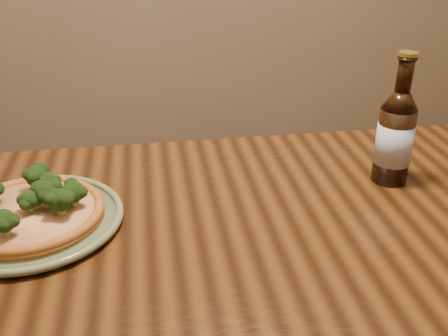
{
  "coord_description": "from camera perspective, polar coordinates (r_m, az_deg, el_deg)",
  "views": [
    {
      "loc": [
        -0.18,
        -0.6,
        1.26
      ],
      "look_at": [
        -0.05,
        0.26,
        0.82
      ],
      "focal_mm": 42.0,
      "sensor_mm": 36.0,
      "label": 1
    }
  ],
  "objects": [
    {
      "name": "table",
      "position": [
        0.94,
        4.33,
        -13.01
      ],
      "size": [
        1.6,
        0.9,
        0.75
      ],
      "color": "#45260E",
      "rests_on": "ground"
    },
    {
      "name": "plate",
      "position": [
        0.99,
        -20.17,
        -5.33
      ],
      "size": [
        0.32,
        0.32,
        0.02
      ],
      "rotation": [
        0.0,
        0.0,
        -0.13
      ],
      "color": "#65734F",
      "rests_on": "table"
    },
    {
      "name": "pizza",
      "position": [
        0.98,
        -20.25,
        -4.33
      ],
      "size": [
        0.25,
        0.25,
        0.07
      ],
      "rotation": [
        0.0,
        0.0,
        0.14
      ],
      "color": "#A75F25",
      "rests_on": "plate"
    },
    {
      "name": "beer_bottle",
      "position": [
        1.09,
        18.13,
        3.35
      ],
      "size": [
        0.07,
        0.07,
        0.27
      ],
      "rotation": [
        0.0,
        0.0,
        -0.31
      ],
      "color": "black",
      "rests_on": "table"
    }
  ]
}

